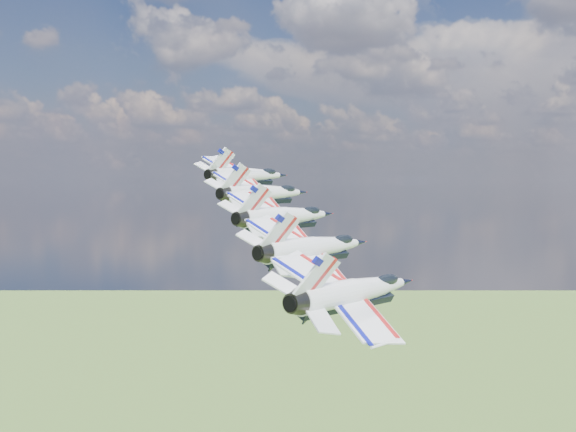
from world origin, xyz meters
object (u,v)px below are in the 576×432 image
Objects in this scene: jet_4 at (358,291)px; jet_3 at (317,247)px; jet_2 at (288,216)px; jet_1 at (266,193)px; jet_0 at (250,175)px.

jet_3 is at bearing 144.74° from jet_4.
jet_3 is at bearing -35.26° from jet_2.
jet_1 reaches higher than jet_4.
jet_3 is (27.86, -24.89, -7.35)m from jet_0.
jet_0 is 25.39m from jet_2.
jet_4 is (27.86, -24.89, -7.35)m from jet_1.
jet_2 reaches higher than jet_3.
jet_2 is 1.00× the size of jet_3.
jet_3 reaches higher than jet_4.
jet_3 is (18.58, -16.59, -4.90)m from jet_1.
jet_1 is 38.08m from jet_4.
jet_0 reaches higher than jet_1.
jet_0 reaches higher than jet_3.
jet_1 is at bearing -35.26° from jet_0.
jet_2 is 12.69m from jet_3.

